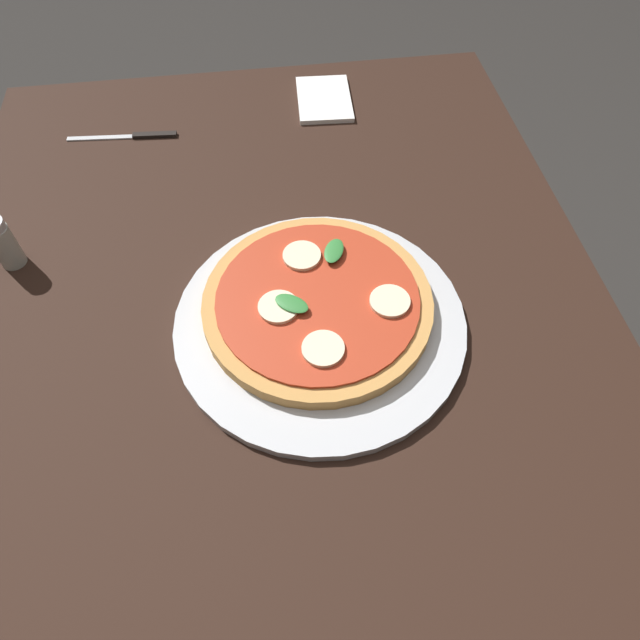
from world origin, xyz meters
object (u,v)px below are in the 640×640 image
object	(u,v)px
dining_table	(291,423)
pizza	(318,303)
serving_tray	(320,322)
pepper_shaker	(3,243)
knife	(136,136)
napkin	(324,99)

from	to	relation	value
dining_table	pizza	world-z (taller)	pizza
serving_tray	pepper_shaker	xyz separation A→B (m)	(0.16, 0.39, 0.03)
pizza	pepper_shaker	size ratio (longest dim) A/B	3.82
serving_tray	pizza	xyz separation A→B (m)	(0.02, 0.00, 0.02)
serving_tray	pepper_shaker	world-z (taller)	pepper_shaker
knife	pepper_shaker	distance (m)	0.29
knife	pepper_shaker	size ratio (longest dim) A/B	2.38
pizza	knife	world-z (taller)	pizza
napkin	pepper_shaker	bearing A→B (deg)	123.53
napkin	knife	xyz separation A→B (m)	(-0.06, 0.32, -0.00)
serving_tray	dining_table	bearing A→B (deg)	148.39
pizza	knife	distance (m)	0.46
serving_tray	napkin	world-z (taller)	serving_tray
dining_table	serving_tray	bearing A→B (deg)	-31.61
napkin	pepper_shaker	distance (m)	0.56
dining_table	pepper_shaker	world-z (taller)	pepper_shaker
napkin	pepper_shaker	world-z (taller)	pepper_shaker
dining_table	serving_tray	xyz separation A→B (m)	(0.08, -0.05, 0.11)
knife	dining_table	bearing A→B (deg)	-158.52
serving_tray	napkin	bearing A→B (deg)	-8.88
knife	pepper_shaker	xyz separation A→B (m)	(-0.25, 0.15, 0.03)
dining_table	napkin	bearing A→B (deg)	-12.57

